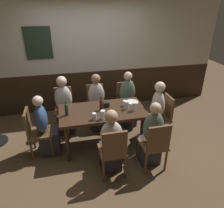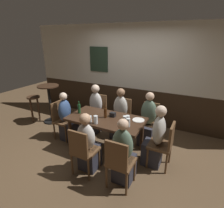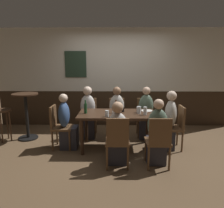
{
  "view_description": "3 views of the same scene",
  "coord_description": "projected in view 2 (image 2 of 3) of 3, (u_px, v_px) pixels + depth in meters",
  "views": [
    {
      "loc": [
        -0.58,
        -3.25,
        2.52
      ],
      "look_at": [
        0.16,
        -0.07,
        0.88
      ],
      "focal_mm": 33.66,
      "sensor_mm": 36.0,
      "label": 1
    },
    {
      "loc": [
        1.62,
        -2.92,
        2.27
      ],
      "look_at": [
        0.14,
        -0.0,
        1.06
      ],
      "focal_mm": 29.4,
      "sensor_mm": 36.0,
      "label": 2
    },
    {
      "loc": [
        -0.04,
        -4.16,
        1.76
      ],
      "look_at": [
        -0.1,
        -0.04,
        0.93
      ],
      "focal_mm": 34.46,
      "sensor_mm": 36.0,
      "label": 3
    }
  ],
  "objects": [
    {
      "name": "beer_bottle_brown",
      "position": [
        105.0,
        113.0,
        3.65
      ],
      "size": [
        0.06,
        0.06,
        0.26
      ],
      "color": "#42230F",
      "rests_on": "dining_table"
    },
    {
      "name": "chair_head_west",
      "position": [
        61.0,
        118.0,
        4.25
      ],
      "size": [
        0.4,
        0.4,
        0.88
      ],
      "color": "brown",
      "rests_on": "ground_plane"
    },
    {
      "name": "side_bar_table",
      "position": [
        50.0,
        101.0,
        5.01
      ],
      "size": [
        0.56,
        0.56,
        1.05
      ],
      "color": "black",
      "rests_on": "ground_plane"
    },
    {
      "name": "tumbler_water",
      "position": [
        128.0,
        118.0,
        3.53
      ],
      "size": [
        0.08,
        0.08,
        0.11
      ],
      "color": "silver",
      "rests_on": "dining_table"
    },
    {
      "name": "beer_bottle_green",
      "position": [
        79.0,
        108.0,
        3.86
      ],
      "size": [
        0.06,
        0.06,
        0.27
      ],
      "color": "#194723",
      "rests_on": "dining_table"
    },
    {
      "name": "pint_glass_amber",
      "position": [
        125.0,
        120.0,
        3.42
      ],
      "size": [
        0.08,
        0.08,
        0.15
      ],
      "color": "silver",
      "rests_on": "dining_table"
    },
    {
      "name": "chair_right_far",
      "position": [
        149.0,
        120.0,
        4.15
      ],
      "size": [
        0.4,
        0.4,
        0.88
      ],
      "color": "brown",
      "rests_on": "ground_plane"
    },
    {
      "name": "person_right_near",
      "position": [
        123.0,
        156.0,
        2.92
      ],
      "size": [
        0.34,
        0.37,
        1.15
      ],
      "color": "#2D2D38",
      "rests_on": "ground_plane"
    },
    {
      "name": "condiment_caddy",
      "position": [
        113.0,
        115.0,
        3.72
      ],
      "size": [
        0.11,
        0.09,
        0.09
      ],
      "primitive_type": "cube",
      "color": "black",
      "rests_on": "dining_table"
    },
    {
      "name": "chair_mid_far",
      "position": [
        122.0,
        115.0,
        4.43
      ],
      "size": [
        0.4,
        0.4,
        0.88
      ],
      "color": "brown",
      "rests_on": "ground_plane"
    },
    {
      "name": "person_mid_near",
      "position": [
        88.0,
        146.0,
        3.21
      ],
      "size": [
        0.34,
        0.37,
        1.11
      ],
      "color": "#2D2D38",
      "rests_on": "ground_plane"
    },
    {
      "name": "dining_table",
      "position": [
        106.0,
        122.0,
        3.7
      ],
      "size": [
        1.53,
        0.81,
        0.74
      ],
      "color": "#382316",
      "rests_on": "ground_plane"
    },
    {
      "name": "chair_mid_near",
      "position": [
        83.0,
        150.0,
        3.06
      ],
      "size": [
        0.4,
        0.4,
        0.88
      ],
      "color": "brown",
      "rests_on": "ground_plane"
    },
    {
      "name": "chair_head_east",
      "position": [
        164.0,
        143.0,
        3.25
      ],
      "size": [
        0.4,
        0.4,
        0.88
      ],
      "color": "brown",
      "rests_on": "ground_plane"
    },
    {
      "name": "person_left_far",
      "position": [
        95.0,
        112.0,
        4.58
      ],
      "size": [
        0.34,
        0.37,
        1.19
      ],
      "color": "#2D2D38",
      "rests_on": "ground_plane"
    },
    {
      "name": "chair_left_far",
      "position": [
        98.0,
        110.0,
        4.72
      ],
      "size": [
        0.4,
        0.4,
        0.88
      ],
      "color": "brown",
      "rests_on": "ground_plane"
    },
    {
      "name": "person_mid_far",
      "position": [
        120.0,
        117.0,
        4.3
      ],
      "size": [
        0.34,
        0.37,
        1.18
      ],
      "color": "#2D2D38",
      "rests_on": "ground_plane"
    },
    {
      "name": "beer_glass_half",
      "position": [
        96.0,
        120.0,
        3.41
      ],
      "size": [
        0.08,
        0.08,
        0.16
      ],
      "color": "silver",
      "rests_on": "dining_table"
    },
    {
      "name": "plate_white_large",
      "position": [
        138.0,
        120.0,
        3.56
      ],
      "size": [
        0.23,
        0.23,
        0.01
      ],
      "primitive_type": "cylinder",
      "color": "white",
      "rests_on": "dining_table"
    },
    {
      "name": "bar_stool",
      "position": [
        34.0,
        102.0,
        5.1
      ],
      "size": [
        0.34,
        0.34,
        0.72
      ],
      "color": "#422B1C",
      "rests_on": "ground_plane"
    },
    {
      "name": "person_head_east",
      "position": [
        155.0,
        141.0,
        3.31
      ],
      "size": [
        0.37,
        0.34,
        1.19
      ],
      "color": "#2D2D38",
      "rests_on": "ground_plane"
    },
    {
      "name": "wall_back",
      "position": [
        135.0,
        75.0,
        4.85
      ],
      "size": [
        6.4,
        0.13,
        2.6
      ],
      "color": "#332316",
      "rests_on": "ground_plane"
    },
    {
      "name": "ground_plane",
      "position": [
        106.0,
        149.0,
        3.92
      ],
      "size": [
        12.0,
        12.0,
        0.0
      ],
      "primitive_type": "plane",
      "color": "brown"
    },
    {
      "name": "highball_clear",
      "position": [
        90.0,
        119.0,
        3.49
      ],
      "size": [
        0.07,
        0.07,
        0.12
      ],
      "color": "silver",
      "rests_on": "dining_table"
    },
    {
      "name": "person_head_west",
      "position": [
        67.0,
        120.0,
        4.19
      ],
      "size": [
        0.37,
        0.34,
        1.13
      ],
      "color": "#2D2D38",
      "rests_on": "ground_plane"
    },
    {
      "name": "chair_right_near",
      "position": [
        119.0,
        161.0,
        2.78
      ],
      "size": [
        0.4,
        0.4,
        0.88
      ],
      "color": "brown",
      "rests_on": "ground_plane"
    },
    {
      "name": "person_right_far",
      "position": [
        147.0,
        123.0,
        4.01
      ],
      "size": [
        0.34,
        0.37,
        1.18
      ],
      "color": "#2D2D38",
      "rests_on": "ground_plane"
    },
    {
      "name": "pint_glass_stout",
      "position": [
        128.0,
        123.0,
        3.29
      ],
      "size": [
        0.07,
        0.07,
        0.16
      ],
      "color": "silver",
      "rests_on": "dining_table"
    }
  ]
}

